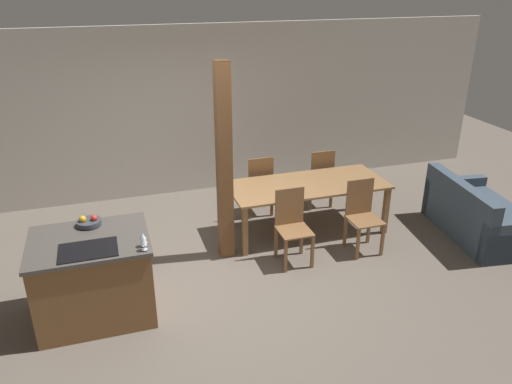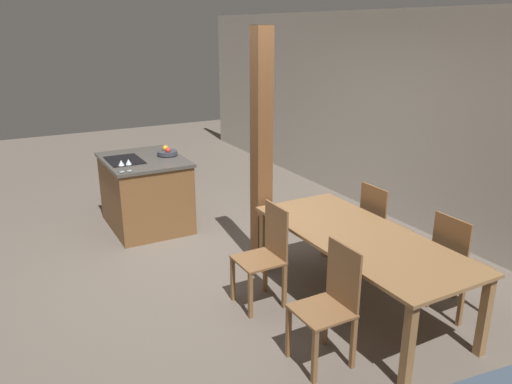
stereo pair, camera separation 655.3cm
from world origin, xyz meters
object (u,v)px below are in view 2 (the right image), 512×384
at_px(dining_chair_far_left, 380,226).
at_px(timber_post, 261,152).
at_px(wine_glass_middle, 129,162).
at_px(dining_table, 360,244).
at_px(dining_chair_far_right, 456,263).
at_px(dining_chair_near_right, 330,303).
at_px(fruit_bowl, 167,152).
at_px(kitchen_island, 146,192).
at_px(wine_glass_near, 121,163).
at_px(dining_chair_near_left, 265,254).

relative_size(dining_chair_far_left, timber_post, 0.38).
bearing_deg(wine_glass_middle, dining_table, 30.89).
bearing_deg(dining_chair_far_right, dining_chair_far_left, 0.00).
bearing_deg(dining_chair_far_right, timber_post, 29.81).
relative_size(wine_glass_middle, dining_chair_near_right, 0.15).
distance_m(dining_chair_near_right, timber_post, 1.94).
height_order(fruit_bowl, dining_chair_far_left, fruit_bowl).
relative_size(kitchen_island, wine_glass_near, 8.63).
height_order(dining_chair_far_left, timber_post, timber_post).
height_order(wine_glass_middle, dining_chair_far_right, wine_glass_middle).
bearing_deg(dining_table, dining_chair_far_left, 125.42).
bearing_deg(dining_table, dining_chair_near_right, -54.58).
height_order(dining_chair_near_right, dining_chair_far_right, same).
height_order(fruit_bowl, dining_chair_near_right, fruit_bowl).
height_order(wine_glass_middle, dining_chair_far_left, wine_glass_middle).
xyz_separation_m(kitchen_island, dining_chair_near_left, (2.40, 0.41, 0.04)).
relative_size(dining_table, dining_chair_near_left, 2.29).
xyz_separation_m(fruit_bowl, dining_table, (2.87, 0.78, -0.31)).
bearing_deg(wine_glass_near, dining_table, 32.36).
xyz_separation_m(dining_chair_far_right, timber_post, (-1.75, -1.00, 0.75)).
xyz_separation_m(wine_glass_near, dining_chair_far_left, (1.87, 2.19, -0.52)).
bearing_deg(wine_glass_near, wine_glass_middle, 90.00).
relative_size(dining_chair_near_right, timber_post, 0.38).
relative_size(dining_table, timber_post, 0.87).
bearing_deg(kitchen_island, wine_glass_middle, -31.07).
relative_size(kitchen_island, dining_chair_far_left, 1.26).
bearing_deg(wine_glass_near, kitchen_island, 142.73).
height_order(dining_chair_near_left, dining_chair_far_left, same).
distance_m(dining_chair_near_left, dining_chair_far_left, 1.38).
xyz_separation_m(kitchen_island, wine_glass_near, (0.53, -0.40, 0.56)).
height_order(dining_chair_near_right, dining_chair_far_left, same).
height_order(fruit_bowl, dining_table, fruit_bowl).
bearing_deg(fruit_bowl, dining_chair_near_left, 2.17).
bearing_deg(dining_table, dining_chair_far_right, 54.58).
relative_size(kitchen_island, dining_table, 0.55).
bearing_deg(dining_chair_near_right, wine_glass_middle, -165.80).
bearing_deg(kitchen_island, dining_chair_near_left, 9.60).
height_order(dining_chair_far_left, dining_chair_far_right, same).
xyz_separation_m(kitchen_island, dining_table, (2.89, 1.10, 0.19)).
height_order(wine_glass_near, dining_chair_far_right, wine_glass_near).
distance_m(wine_glass_middle, dining_chair_near_left, 2.07).
height_order(wine_glass_near, dining_chair_near_left, wine_glass_near).
relative_size(wine_glass_middle, timber_post, 0.06).
bearing_deg(kitchen_island, wine_glass_near, -37.27).
height_order(fruit_bowl, dining_chair_far_right, fruit_bowl).
xyz_separation_m(dining_chair_near_left, dining_chair_far_right, (0.98, 1.38, 0.00)).
relative_size(dining_chair_near_left, dining_chair_far_left, 1.00).
relative_size(dining_table, dining_chair_far_left, 2.29).
relative_size(wine_glass_near, dining_chair_near_left, 0.15).
relative_size(kitchen_island, dining_chair_near_right, 1.26).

